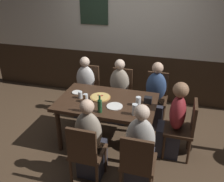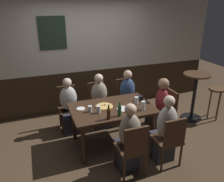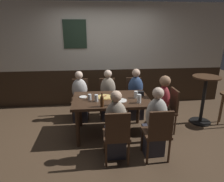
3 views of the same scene
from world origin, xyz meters
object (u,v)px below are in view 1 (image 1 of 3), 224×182
object	(u,v)px
tumbler_water	(86,99)
chair_mid_far	(121,90)
person_right_far	(155,100)
chair_mid_near	(86,152)
pint_glass_pale	(80,95)
beer_bottle_brown	(85,105)
plate_white_large	(115,106)
highball_clear	(135,110)
dining_table	(107,106)
chair_left_far	(88,86)
chair_right_near	(137,162)
beer_bottle_green	(100,106)
chair_head_east	(184,127)
person_left_far	(85,92)
beer_glass_tall	(138,101)
person_mid_near	(90,145)
plate_white_small	(77,92)
pizza	(100,97)
person_mid_far	(119,96)
condiment_caddy	(148,100)
chair_right_far	(156,95)
person_head_east	(173,125)
person_right_near	(140,153)

from	to	relation	value
tumbler_water	chair_mid_far	bearing A→B (deg)	74.35
person_right_far	chair_mid_near	bearing A→B (deg)	-111.75
pint_glass_pale	beer_bottle_brown	bearing A→B (deg)	-58.62
person_right_far	plate_white_large	size ratio (longest dim) A/B	5.01
pint_glass_pale	highball_clear	bearing A→B (deg)	-15.40
dining_table	person_right_far	xyz separation A→B (m)	(0.63, 0.71, -0.18)
chair_left_far	pint_glass_pale	size ratio (longest dim) A/B	8.22
chair_right_near	beer_bottle_green	size ratio (longest dim) A/B	3.55
chair_mid_near	beer_bottle_green	bearing A→B (deg)	89.17
chair_head_east	chair_right_near	bearing A→B (deg)	-119.87
person_left_far	beer_glass_tall	xyz separation A→B (m)	(1.10, -0.72, 0.34)
person_mid_near	plate_white_small	xyz separation A→B (m)	(-0.53, 0.83, 0.27)
highball_clear	chair_mid_far	bearing A→B (deg)	112.27
pizza	beer_bottle_green	size ratio (longest dim) A/B	1.23
person_mid_far	pint_glass_pale	distance (m)	0.90
dining_table	person_right_far	size ratio (longest dim) A/B	1.27
pint_glass_pale	condiment_caddy	world-z (taller)	pint_glass_pale
chair_right_far	beer_glass_tall	bearing A→B (deg)	-100.52
chair_left_far	person_left_far	bearing A→B (deg)	-90.00
condiment_caddy	chair_right_near	bearing A→B (deg)	-87.48
plate_white_large	chair_right_near	bearing A→B (deg)	-57.21
condiment_caddy	pizza	bearing A→B (deg)	-176.61
person_right_far	tumbler_water	bearing A→B (deg)	-137.60
plate_white_small	highball_clear	bearing A→B (deg)	-21.46
person_mid_near	chair_left_far	bearing A→B (deg)	111.75
chair_right_near	pint_glass_pale	distance (m)	1.37
beer_bottle_brown	condiment_caddy	world-z (taller)	beer_bottle_brown
person_left_far	chair_right_near	bearing A→B (deg)	-51.39
plate_white_large	pizza	bearing A→B (deg)	144.54
chair_mid_far	person_mid_far	size ratio (longest dim) A/B	0.78
chair_mid_near	person_head_east	world-z (taller)	person_head_east
person_mid_far	chair_mid_far	bearing A→B (deg)	90.00
chair_head_east	plate_white_large	xyz separation A→B (m)	(-0.98, -0.14, 0.25)
person_left_far	beer_bottle_green	xyz separation A→B (m)	(0.64, -1.04, 0.37)
person_right_far	condiment_caddy	size ratio (longest dim) A/B	10.32
plate_white_large	highball_clear	bearing A→B (deg)	-22.89
chair_right_near	chair_mid_near	distance (m)	0.63
chair_right_far	plate_white_large	world-z (taller)	chair_right_far
chair_left_far	condiment_caddy	distance (m)	1.47
person_right_near	highball_clear	bearing A→B (deg)	110.35
plate_white_small	pizza	bearing A→B (deg)	-8.73
person_left_far	person_right_near	bearing A→B (deg)	-48.35
dining_table	person_right_near	world-z (taller)	person_right_near
chair_mid_near	plate_white_small	size ratio (longest dim) A/B	5.92
tumbler_water	plate_white_small	world-z (taller)	tumbler_water
person_head_east	plate_white_large	bearing A→B (deg)	-170.31
tumbler_water	plate_white_large	size ratio (longest dim) A/B	0.56
chair_mid_far	person_mid_near	distance (m)	1.59
chair_head_east	chair_mid_far	bearing A→B (deg)	142.39
person_left_far	person_right_far	size ratio (longest dim) A/B	0.98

